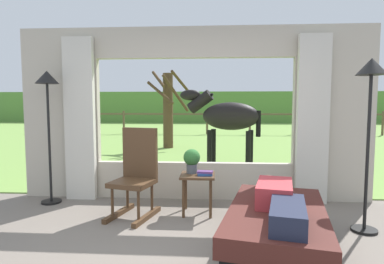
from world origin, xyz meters
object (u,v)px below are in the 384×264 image
at_px(reclining_person, 278,199).
at_px(rocking_chair, 136,173).
at_px(recliner_sofa, 277,228).
at_px(potted_plant, 192,159).
at_px(floor_lamp_left, 48,97).
at_px(horse, 227,117).
at_px(pasture_tree, 168,108).
at_px(side_table, 198,181).
at_px(floor_lamp_right, 370,92).
at_px(book_stack, 205,173).

relative_size(reclining_person, rocking_chair, 1.28).
bearing_deg(recliner_sofa, potted_plant, 142.40).
bearing_deg(floor_lamp_left, horse, 44.52).
relative_size(horse, pasture_tree, 0.73).
height_order(floor_lamp_left, pasture_tree, pasture_tree).
bearing_deg(pasture_tree, floor_lamp_left, -98.70).
distance_m(reclining_person, potted_plant, 1.45).
bearing_deg(rocking_chair, floor_lamp_left, 178.19).
bearing_deg(reclining_person, side_table, 140.09).
distance_m(recliner_sofa, potted_plant, 1.48).
bearing_deg(reclining_person, recliner_sofa, 102.45).
bearing_deg(horse, floor_lamp_left, 149.96).
distance_m(horse, pasture_tree, 3.70).
xyz_separation_m(recliner_sofa, side_table, (-0.82, 1.02, 0.21)).
bearing_deg(reclining_person, floor_lamp_left, 167.40).
xyz_separation_m(potted_plant, horse, (0.57, 2.84, 0.45)).
xyz_separation_m(horse, pasture_tree, (-1.73, 3.27, 0.16)).
bearing_deg(floor_lamp_right, potted_plant, 164.89).
distance_m(potted_plant, horse, 2.93).
height_order(recliner_sofa, potted_plant, potted_plant).
xyz_separation_m(book_stack, horse, (0.39, 2.96, 0.61)).
xyz_separation_m(side_table, pasture_tree, (-1.24, 6.17, 0.89)).
distance_m(recliner_sofa, side_table, 1.32).
distance_m(rocking_chair, side_table, 0.80).
height_order(side_table, potted_plant, potted_plant).
bearing_deg(floor_lamp_right, horse, 112.68).
distance_m(potted_plant, pasture_tree, 6.26).
xyz_separation_m(rocking_chair, pasture_tree, (-0.46, 6.27, 0.77)).
relative_size(rocking_chair, side_table, 2.15).
bearing_deg(recliner_sofa, side_table, 141.40).
relative_size(potted_plant, floor_lamp_right, 0.17).
xyz_separation_m(recliner_sofa, rocking_chair, (-1.60, 0.92, 0.33)).
distance_m(floor_lamp_left, horse, 3.70).
xyz_separation_m(floor_lamp_left, horse, (2.63, 2.58, -0.37)).
xyz_separation_m(reclining_person, pasture_tree, (-2.07, 7.24, 0.80)).
height_order(reclining_person, pasture_tree, pasture_tree).
bearing_deg(side_table, pasture_tree, 101.39).
distance_m(floor_lamp_left, floor_lamp_right, 4.12).
bearing_deg(pasture_tree, side_table, -78.61).
height_order(side_table, floor_lamp_left, floor_lamp_left).
relative_size(recliner_sofa, rocking_chair, 1.66).
relative_size(side_table, potted_plant, 1.63).
bearing_deg(reclining_person, pasture_tree, 118.37).
xyz_separation_m(reclining_person, book_stack, (-0.73, 1.01, 0.03)).
bearing_deg(side_table, rocking_chair, -172.72).
height_order(reclining_person, book_stack, reclining_person).
bearing_deg(recliner_sofa, reclining_person, -77.55).
distance_m(reclining_person, floor_lamp_left, 3.42).
distance_m(recliner_sofa, reclining_person, 0.31).
height_order(floor_lamp_right, horse, floor_lamp_right).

